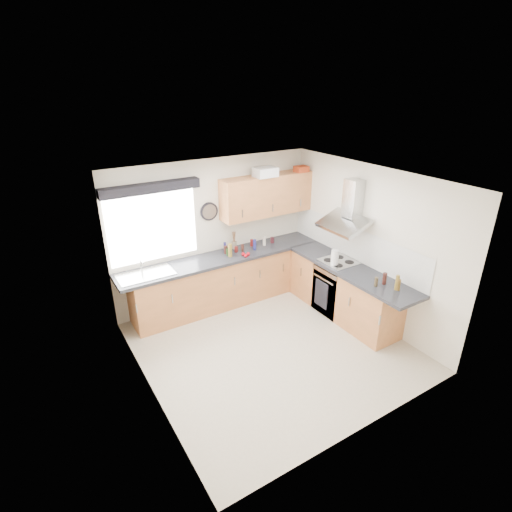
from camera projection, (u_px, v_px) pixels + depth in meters
ground_plane at (272, 347)px, 5.93m from camera, size 3.60×3.60×0.00m
ceiling at (275, 180)px, 4.92m from camera, size 3.60×3.60×0.02m
wall_back at (214, 232)px, 6.82m from camera, size 3.60×0.02×2.50m
wall_front at (373, 338)px, 4.02m from camera, size 3.60×0.02×2.50m
wall_left at (143, 308)px, 4.56m from camera, size 0.02×3.60×2.50m
wall_right at (368, 245)px, 6.29m from camera, size 0.02×3.60×2.50m
window at (153, 227)px, 6.19m from camera, size 1.40×0.02×1.10m
window_blind at (151, 188)px, 5.86m from camera, size 1.50×0.18×0.14m
splashback at (353, 243)px, 6.55m from camera, size 0.01×3.00×0.54m
base_cab_back at (219, 283)px, 6.88m from camera, size 3.00×0.58×0.86m
base_cab_corner at (294, 262)px, 7.64m from camera, size 0.60×0.60×0.86m
base_cab_right at (343, 291)px, 6.60m from camera, size 0.58×2.10×0.86m
worktop_back at (223, 258)px, 6.74m from camera, size 3.60×0.62×0.05m
worktop_right at (352, 270)px, 6.29m from camera, size 0.62×2.42×0.05m
sink at (145, 272)px, 6.07m from camera, size 0.84×0.46×0.10m
oven at (336, 288)px, 6.71m from camera, size 0.56×0.58×0.85m
hob_plate at (339, 261)px, 6.51m from camera, size 0.52×0.52×0.01m
extractor_hood at (348, 210)px, 6.21m from camera, size 0.52×0.78×0.66m
upper_cabinets at (267, 195)px, 6.92m from camera, size 1.70×0.35×0.70m
washing_machine at (169, 297)px, 6.46m from camera, size 0.61×0.59×0.83m
wall_clock at (210, 212)px, 6.59m from camera, size 0.31×0.04×0.31m
casserole at (265, 172)px, 6.63m from camera, size 0.37×0.27×0.15m
storage_box at (301, 169)px, 6.99m from camera, size 0.22×0.19×0.10m
utensil_pot at (234, 245)px, 7.01m from camera, size 0.10×0.10×0.13m
kitchen_roll at (335, 258)px, 6.35m from camera, size 0.14×0.14×0.26m
tomato_cluster at (246, 255)px, 6.72m from camera, size 0.15×0.15×0.06m
jar_0 at (272, 240)px, 7.26m from camera, size 0.07×0.07×0.10m
jar_1 at (226, 250)px, 6.80m from camera, size 0.07×0.07×0.13m
jar_2 at (264, 241)px, 7.13m from camera, size 0.06×0.06×0.16m
jar_3 at (230, 250)px, 6.67m from camera, size 0.07×0.07×0.23m
jar_4 at (225, 247)px, 6.91m from camera, size 0.04×0.04×0.15m
jar_5 at (228, 252)px, 6.74m from camera, size 0.05×0.05×0.12m
jar_6 at (255, 245)px, 6.95m from camera, size 0.05×0.05×0.19m
jar_7 at (243, 248)px, 6.89m from camera, size 0.05×0.05×0.13m
jar_8 at (252, 243)px, 7.11m from camera, size 0.05×0.05×0.13m
jar_9 at (236, 249)px, 6.87m from camera, size 0.06×0.06×0.10m
bottle_0 at (399, 285)px, 5.61m from camera, size 0.05×0.05×0.17m
bottle_1 at (376, 282)px, 5.72m from camera, size 0.05×0.05×0.14m
bottle_2 at (397, 282)px, 5.62m from camera, size 0.05×0.05×0.22m
bottle_3 at (385, 278)px, 5.78m from camera, size 0.06×0.06×0.18m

